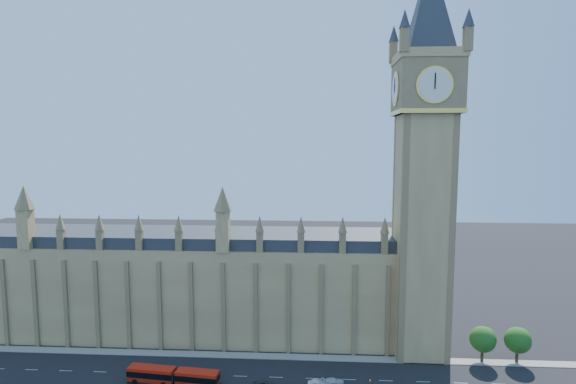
# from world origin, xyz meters

# --- Properties ---
(ground) EXTENTS (400.00, 400.00, 0.00)m
(ground) POSITION_xyz_m (0.00, 0.00, 0.00)
(ground) COLOR black
(ground) RESTS_ON ground
(palace_westminster) EXTENTS (120.00, 20.00, 28.00)m
(palace_westminster) POSITION_xyz_m (-25.00, 22.00, 13.86)
(palace_westminster) COLOR #A47E4F
(palace_westminster) RESTS_ON ground
(elizabeth_tower) EXTENTS (20.59, 20.59, 105.00)m
(elizabeth_tower) POSITION_xyz_m (38.00, 13.99, 54.56)
(elizabeth_tower) COLOR #A47E4F
(elizabeth_tower) RESTS_ON ground
(kerb_north) EXTENTS (160.00, 3.00, 0.16)m
(kerb_north) POSITION_xyz_m (0.00, 9.50, 0.08)
(kerb_north) COLOR gray
(kerb_north) RESTS_ON ground
(tree_east_near) EXTENTS (6.00, 6.00, 8.50)m
(tree_east_near) POSITION_xyz_m (52.22, 10.08, 5.64)
(tree_east_near) COLOR #382619
(tree_east_near) RESTS_ON ground
(tree_east_far) EXTENTS (6.00, 6.00, 8.50)m
(tree_east_far) POSITION_xyz_m (60.22, 10.08, 5.64)
(tree_east_far) COLOR #382619
(tree_east_far) RESTS_ON ground
(red_bus) EXTENTS (20.21, 5.01, 3.40)m
(red_bus) POSITION_xyz_m (-17.78, -4.15, 1.79)
(red_bus) COLOR red
(red_bus) RESTS_ON ground
(car_grey) EXTENTS (4.72, 2.39, 1.54)m
(car_grey) POSITION_xyz_m (1.62, -4.37, 0.77)
(car_grey) COLOR #383B3F
(car_grey) RESTS_ON ground
(car_silver) EXTENTS (4.77, 1.94, 1.54)m
(car_silver) POSITION_xyz_m (13.40, -3.59, 0.77)
(car_silver) COLOR #B7B9C0
(car_silver) RESTS_ON ground
(car_white) EXTENTS (4.81, 2.46, 1.33)m
(car_white) POSITION_xyz_m (16.53, -2.23, 0.67)
(car_white) COLOR silver
(car_white) RESTS_ON ground
(cone_b) EXTENTS (0.50, 0.50, 0.75)m
(cone_b) POSITION_xyz_m (14.00, -0.94, 0.37)
(cone_b) COLOR black
(cone_b) RESTS_ON ground
(cone_c) EXTENTS (0.52, 0.52, 0.64)m
(cone_c) POSITION_xyz_m (24.51, -0.72, 0.31)
(cone_c) COLOR black
(cone_c) RESTS_ON ground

